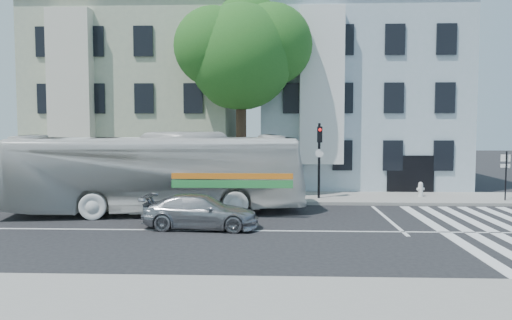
# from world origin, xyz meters

# --- Properties ---
(ground) EXTENTS (120.00, 120.00, 0.00)m
(ground) POSITION_xyz_m (0.00, 0.00, 0.00)
(ground) COLOR black
(ground) RESTS_ON ground
(sidewalk_far) EXTENTS (80.00, 4.00, 0.15)m
(sidewalk_far) POSITION_xyz_m (0.00, 8.00, 0.07)
(sidewalk_far) COLOR gray
(sidewalk_far) RESTS_ON ground
(sidewalk_near) EXTENTS (80.00, 4.00, 0.15)m
(sidewalk_near) POSITION_xyz_m (0.00, -8.00, 0.07)
(sidewalk_near) COLOR gray
(sidewalk_near) RESTS_ON ground
(building_left) EXTENTS (12.00, 10.00, 11.00)m
(building_left) POSITION_xyz_m (-7.00, 15.00, 5.50)
(building_left) COLOR #9BA58A
(building_left) RESTS_ON ground
(building_right) EXTENTS (12.00, 10.00, 11.00)m
(building_right) POSITION_xyz_m (7.00, 15.00, 5.50)
(building_right) COLOR #A0B5BE
(building_right) RESTS_ON ground
(street_tree) EXTENTS (7.30, 5.90, 11.10)m
(street_tree) POSITION_xyz_m (0.06, 8.74, 7.83)
(street_tree) COLOR #2D2116
(street_tree) RESTS_ON ground
(bus) EXTENTS (4.98, 13.20, 3.59)m
(bus) POSITION_xyz_m (-3.42, 3.59, 1.79)
(bus) COLOR silver
(bus) RESTS_ON ground
(sedan) EXTENTS (2.10, 4.51, 1.27)m
(sedan) POSITION_xyz_m (-0.97, 0.37, 0.64)
(sedan) COLOR #A2A3A9
(sedan) RESTS_ON ground
(hedge) EXTENTS (8.54, 1.79, 0.70)m
(hedge) POSITION_xyz_m (-2.06, 6.73, 0.50)
(hedge) COLOR #295C1D
(hedge) RESTS_ON sidewalk_far
(traffic_signal) EXTENTS (0.42, 0.52, 3.99)m
(traffic_signal) POSITION_xyz_m (4.07, 7.31, 2.58)
(traffic_signal) COLOR black
(traffic_signal) RESTS_ON ground
(fire_hydrant) EXTENTS (0.44, 0.31, 0.77)m
(fire_hydrant) POSITION_xyz_m (9.47, 8.17, 0.54)
(fire_hydrant) COLOR silver
(fire_hydrant) RESTS_ON sidewalk_far
(far_sign_pole) EXTENTS (0.43, 0.22, 2.45)m
(far_sign_pole) POSITION_xyz_m (13.30, 7.02, 1.71)
(far_sign_pole) COLOR black
(far_sign_pole) RESTS_ON sidewalk_far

